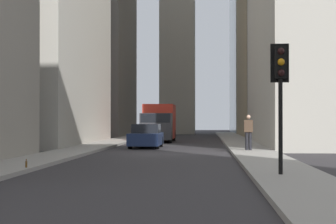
{
  "coord_description": "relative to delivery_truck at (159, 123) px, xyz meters",
  "views": [
    {
      "loc": [
        -28.69,
        -2.13,
        1.66
      ],
      "look_at": [
        19.6,
        0.96,
        2.32
      ],
      "focal_mm": 62.63,
      "sensor_mm": 36.0,
      "label": 1
    }
  ],
  "objects": [
    {
      "name": "sidewalk_left",
      "position": [
        -15.62,
        -5.9,
        -1.39
      ],
      "size": [
        90.0,
        2.2,
        0.14
      ],
      "primitive_type": "cube",
      "color": "gray",
      "rests_on": "ground_plane"
    },
    {
      "name": "sedan_navy",
      "position": [
        -9.58,
        -0.0,
        -0.8
      ],
      "size": [
        4.3,
        1.78,
        1.42
      ],
      "color": "navy",
      "rests_on": "ground_plane"
    },
    {
      "name": "discarded_bottle",
      "position": [
        -25.92,
        2.19,
        -1.21
      ],
      "size": [
        0.07,
        0.07,
        0.27
      ],
      "color": "brown",
      "rests_on": "sidewalk_right"
    },
    {
      "name": "traffic_light_foreground",
      "position": [
        -27.76,
        -5.63,
        1.38
      ],
      "size": [
        0.43,
        0.52,
        3.68
      ],
      "color": "black",
      "rests_on": "sidewalk_left"
    },
    {
      "name": "pedestrian",
      "position": [
        -14.54,
        -5.7,
        -0.34
      ],
      "size": [
        0.26,
        0.44,
        1.78
      ],
      "color": "black",
      "rests_on": "sidewalk_left"
    },
    {
      "name": "ground_plane",
      "position": [
        -15.62,
        -1.4,
        -1.46
      ],
      "size": [
        135.0,
        135.0,
        0.0
      ],
      "primitive_type": "plane",
      "color": "#302D30"
    },
    {
      "name": "sidewalk_right",
      "position": [
        -15.62,
        3.1,
        -1.39
      ],
      "size": [
        90.0,
        2.2,
        0.14
      ],
      "primitive_type": "cube",
      "color": "gray",
      "rests_on": "ground_plane"
    },
    {
      "name": "building_right_far",
      "position": [
        14.21,
        9.19,
        8.59
      ],
      "size": [
        13.94,
        10.5,
        20.08
      ],
      "color": "gray",
      "rests_on": "ground_plane"
    },
    {
      "name": "delivery_truck",
      "position": [
        0.0,
        0.0,
        0.0
      ],
      "size": [
        6.46,
        2.25,
        2.84
      ],
      "color": "red",
      "rests_on": "ground_plane"
    }
  ]
}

